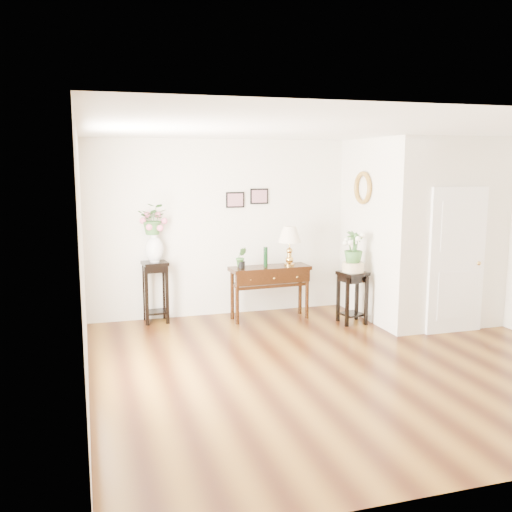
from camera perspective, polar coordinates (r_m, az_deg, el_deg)
name	(u,v)px	position (r m, az deg, el deg)	size (l,w,h in m)	color
floor	(344,364)	(7.16, 8.83, -10.61)	(6.00, 5.50, 0.02)	brown
ceiling	(350,130)	(6.76, 9.42, 12.36)	(6.00, 5.50, 0.02)	white
wall_back	(273,227)	(9.35, 1.75, 2.96)	(6.00, 0.02, 2.80)	silver
wall_left	(83,263)	(6.14, -16.95, -0.69)	(0.02, 5.50, 2.80)	silver
partition	(419,229)	(9.38, 15.96, 2.63)	(1.80, 1.95, 2.80)	silver
door	(457,261)	(8.61, 19.44, -0.45)	(0.90, 0.05, 2.10)	white
art_print_left	(235,200)	(9.11, -2.10, 5.63)	(0.30, 0.02, 0.25)	black
art_print_right	(259,196)	(9.21, 0.32, 5.99)	(0.30, 0.02, 0.25)	black
wall_ornament	(363,188)	(8.97, 10.61, 6.71)	(0.51, 0.51, 0.07)	#AB7D2B
console_table	(270,293)	(8.95, 1.38, -3.69)	(1.26, 0.42, 0.84)	black
table_lamp	(290,243)	(8.92, 3.37, 1.27)	(0.36, 0.36, 0.63)	#C29746
green_vase	(266,256)	(8.82, 0.97, 0.02)	(0.06, 0.06, 0.31)	black
potted_plant	(241,258)	(8.71, -1.50, -0.22)	(0.17, 0.13, 0.30)	#36672E
plant_stand_a	(156,292)	(8.90, -10.01, -3.56)	(0.37, 0.37, 0.94)	black
porcelain_vase	(154,247)	(8.78, -10.14, 0.88)	(0.27, 0.27, 0.47)	white
lily_arrangement	(154,220)	(8.73, -10.21, 3.56)	(0.43, 0.37, 0.48)	#36672E
plant_stand_b	(352,297)	(8.84, 9.59, -4.11)	(0.38, 0.38, 0.80)	black
ceramic_bowl	(353,267)	(8.74, 9.68, -1.05)	(0.33, 0.33, 0.15)	beige
narcissus	(354,248)	(8.70, 9.73, 0.82)	(0.28, 0.28, 0.50)	#36672E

